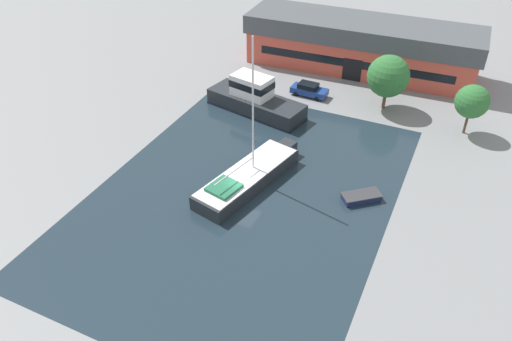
{
  "coord_description": "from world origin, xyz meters",
  "views": [
    {
      "loc": [
        15.71,
        -31.15,
        28.12
      ],
      "look_at": [
        0.0,
        2.64,
        1.0
      ],
      "focal_mm": 35.0,
      "sensor_mm": 36.0,
      "label": 1
    }
  ],
  "objects_px": {
    "sailboat_moored": "(248,177)",
    "motor_cruiser": "(255,99)",
    "quay_tree_near_building": "(388,76)",
    "parked_car": "(309,90)",
    "small_dinghy": "(361,197)",
    "warehouse_building": "(361,45)",
    "quay_tree_by_water": "(472,102)"
  },
  "relations": [
    {
      "from": "sailboat_moored",
      "to": "motor_cruiser",
      "type": "relative_size",
      "value": 1.15
    },
    {
      "from": "quay_tree_near_building",
      "to": "parked_car",
      "type": "xyz_separation_m",
      "value": [
        -8.87,
        -0.73,
        -3.21
      ]
    },
    {
      "from": "quay_tree_near_building",
      "to": "small_dinghy",
      "type": "distance_m",
      "value": 17.98
    },
    {
      "from": "warehouse_building",
      "to": "small_dinghy",
      "type": "xyz_separation_m",
      "value": [
        7.72,
        -26.9,
        -2.94
      ]
    },
    {
      "from": "quay_tree_near_building",
      "to": "quay_tree_by_water",
      "type": "relative_size",
      "value": 1.16
    },
    {
      "from": "warehouse_building",
      "to": "small_dinghy",
      "type": "relative_size",
      "value": 8.31
    },
    {
      "from": "warehouse_building",
      "to": "quay_tree_near_building",
      "type": "xyz_separation_m",
      "value": [
        5.57,
        -9.44,
        0.74
      ]
    },
    {
      "from": "quay_tree_near_building",
      "to": "quay_tree_by_water",
      "type": "xyz_separation_m",
      "value": [
        9.09,
        -1.78,
        -0.26
      ]
    },
    {
      "from": "quay_tree_by_water",
      "to": "motor_cruiser",
      "type": "height_order",
      "value": "quay_tree_by_water"
    },
    {
      "from": "warehouse_building",
      "to": "quay_tree_near_building",
      "type": "distance_m",
      "value": 10.98
    },
    {
      "from": "warehouse_building",
      "to": "parked_car",
      "type": "relative_size",
      "value": 6.8
    },
    {
      "from": "motor_cruiser",
      "to": "sailboat_moored",
      "type": "bearing_deg",
      "value": -145.66
    },
    {
      "from": "parked_car",
      "to": "quay_tree_near_building",
      "type": "bearing_deg",
      "value": 97.37
    },
    {
      "from": "quay_tree_by_water",
      "to": "sailboat_moored",
      "type": "xyz_separation_m",
      "value": [
        -17.01,
        -17.75,
        -2.94
      ]
    },
    {
      "from": "warehouse_building",
      "to": "quay_tree_by_water",
      "type": "xyz_separation_m",
      "value": [
        14.66,
        -11.21,
        0.48
      ]
    },
    {
      "from": "quay_tree_by_water",
      "to": "parked_car",
      "type": "distance_m",
      "value": 18.23
    },
    {
      "from": "quay_tree_near_building",
      "to": "motor_cruiser",
      "type": "bearing_deg",
      "value": -152.57
    },
    {
      "from": "warehouse_building",
      "to": "quay_tree_by_water",
      "type": "distance_m",
      "value": 18.46
    },
    {
      "from": "warehouse_building",
      "to": "parked_car",
      "type": "bearing_deg",
      "value": -110.17
    },
    {
      "from": "small_dinghy",
      "to": "warehouse_building",
      "type": "bearing_deg",
      "value": -23.71
    },
    {
      "from": "quay_tree_by_water",
      "to": "sailboat_moored",
      "type": "height_order",
      "value": "sailboat_moored"
    },
    {
      "from": "warehouse_building",
      "to": "small_dinghy",
      "type": "bearing_deg",
      "value": -76.16
    },
    {
      "from": "sailboat_moored",
      "to": "motor_cruiser",
      "type": "height_order",
      "value": "sailboat_moored"
    },
    {
      "from": "sailboat_moored",
      "to": "small_dinghy",
      "type": "relative_size",
      "value": 3.83
    },
    {
      "from": "warehouse_building",
      "to": "quay_tree_by_water",
      "type": "relative_size",
      "value": 5.49
    },
    {
      "from": "motor_cruiser",
      "to": "small_dinghy",
      "type": "relative_size",
      "value": 3.35
    },
    {
      "from": "warehouse_building",
      "to": "quay_tree_by_water",
      "type": "height_order",
      "value": "warehouse_building"
    },
    {
      "from": "parked_car",
      "to": "quay_tree_by_water",
      "type": "bearing_deg",
      "value": 89.34
    },
    {
      "from": "warehouse_building",
      "to": "sailboat_moored",
      "type": "distance_m",
      "value": 29.16
    },
    {
      "from": "motor_cruiser",
      "to": "small_dinghy",
      "type": "distance_m",
      "value": 18.71
    },
    {
      "from": "small_dinghy",
      "to": "motor_cruiser",
      "type": "bearing_deg",
      "value": 15.61
    },
    {
      "from": "warehouse_building",
      "to": "sailboat_moored",
      "type": "relative_size",
      "value": 2.17
    }
  ]
}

